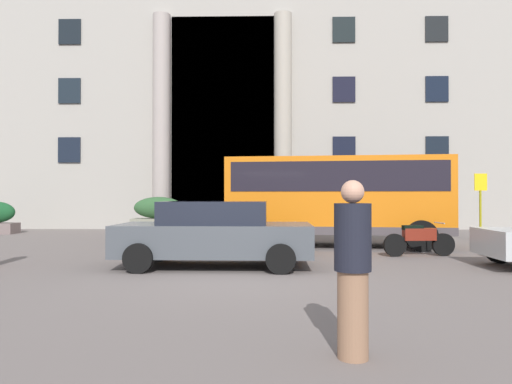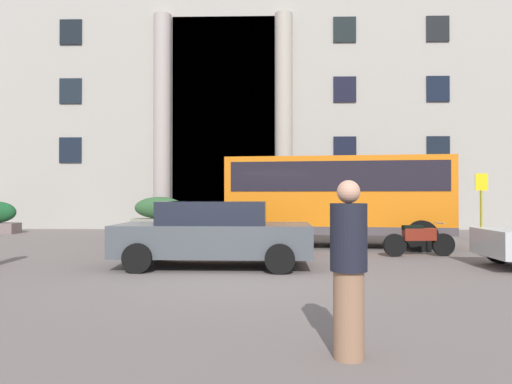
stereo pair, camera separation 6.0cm
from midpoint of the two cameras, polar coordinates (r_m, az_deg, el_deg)
ground_plane at (r=9.33m, az=-2.93°, el=-10.68°), size 80.00×64.00×0.12m
office_building_facade at (r=27.59m, az=-0.07°, el=14.49°), size 33.35×9.67×17.51m
orange_minibus at (r=14.82m, az=10.04°, el=-0.23°), size 6.99×3.20×2.79m
bus_stop_sign at (r=17.98m, az=26.26°, el=-0.80°), size 0.44×0.08×2.39m
hedge_planter_entrance_left at (r=21.01m, az=20.57°, el=-2.62°), size 2.03×0.80×1.69m
hedge_planter_west at (r=20.02m, az=-11.85°, el=-2.92°), size 2.19×0.99×1.56m
white_taxi_kerbside at (r=10.39m, az=-5.07°, el=-5.12°), size 4.33×2.08×1.47m
motorcycle_far_end at (r=12.89m, az=19.55°, el=-5.54°), size 1.93×0.55×0.89m
motorcycle_near_kerb at (r=12.19m, az=2.47°, el=-5.83°), size 2.02×0.80×0.89m
pedestrian_man_crossing at (r=4.63m, az=11.80°, el=-9.25°), size 0.36×0.36×1.74m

